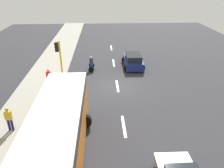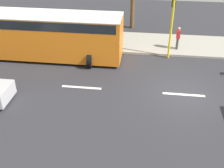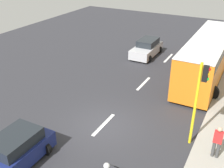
{
  "view_description": "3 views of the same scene",
  "coord_description": "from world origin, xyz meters",
  "px_view_note": "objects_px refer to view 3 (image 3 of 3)",
  "views": [
    {
      "loc": [
        1.39,
        17.8,
        9.05
      ],
      "look_at": [
        0.58,
        1.79,
        1.12
      ],
      "focal_mm": 34.84,
      "sensor_mm": 36.0,
      "label": 1
    },
    {
      "loc": [
        -14.29,
        2.28,
        9.18
      ],
      "look_at": [
        -0.73,
        4.07,
        0.84
      ],
      "focal_mm": 46.38,
      "sensor_mm": 36.0,
      "label": 2
    },
    {
      "loc": [
        6.55,
        -11.15,
        9.09
      ],
      "look_at": [
        -0.9,
        2.69,
        1.22
      ],
      "focal_mm": 43.6,
      "sensor_mm": 36.0,
      "label": 3
    }
  ],
  "objects_px": {
    "city_bus": "(208,54)",
    "traffic_light_corner": "(199,94)",
    "pedestrian_near_signal": "(217,141)",
    "car_dark_blue": "(13,152)",
    "car_silver": "(147,48)"
  },
  "relations": [
    {
      "from": "city_bus",
      "to": "traffic_light_corner",
      "type": "height_order",
      "value": "traffic_light_corner"
    },
    {
      "from": "traffic_light_corner",
      "to": "pedestrian_near_signal",
      "type": "bearing_deg",
      "value": -28.41
    },
    {
      "from": "city_bus",
      "to": "traffic_light_corner",
      "type": "bearing_deg",
      "value": -82.79
    },
    {
      "from": "car_dark_blue",
      "to": "pedestrian_near_signal",
      "type": "distance_m",
      "value": 9.48
    },
    {
      "from": "traffic_light_corner",
      "to": "car_silver",
      "type": "bearing_deg",
      "value": 122.23
    },
    {
      "from": "car_silver",
      "to": "traffic_light_corner",
      "type": "bearing_deg",
      "value": -57.77
    },
    {
      "from": "car_dark_blue",
      "to": "pedestrian_near_signal",
      "type": "height_order",
      "value": "pedestrian_near_signal"
    },
    {
      "from": "car_dark_blue",
      "to": "traffic_light_corner",
      "type": "height_order",
      "value": "traffic_light_corner"
    },
    {
      "from": "car_silver",
      "to": "traffic_light_corner",
      "type": "relative_size",
      "value": 0.92
    },
    {
      "from": "city_bus",
      "to": "pedestrian_near_signal",
      "type": "relative_size",
      "value": 6.51
    },
    {
      "from": "car_dark_blue",
      "to": "pedestrian_near_signal",
      "type": "bearing_deg",
      "value": 30.54
    },
    {
      "from": "car_dark_blue",
      "to": "city_bus",
      "type": "bearing_deg",
      "value": 67.82
    },
    {
      "from": "city_bus",
      "to": "car_silver",
      "type": "bearing_deg",
      "value": 159.45
    },
    {
      "from": "pedestrian_near_signal",
      "to": "car_silver",
      "type": "bearing_deg",
      "value": 125.02
    },
    {
      "from": "car_silver",
      "to": "car_dark_blue",
      "type": "distance_m",
      "value": 16.43
    }
  ]
}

